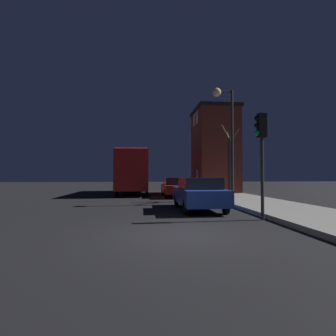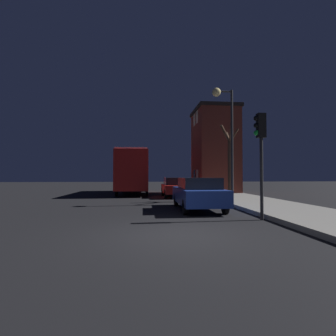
{
  "view_description": "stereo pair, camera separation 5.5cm",
  "coord_description": "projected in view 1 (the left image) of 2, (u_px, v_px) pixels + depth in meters",
  "views": [
    {
      "loc": [
        -1.03,
        -7.21,
        1.62
      ],
      "look_at": [
        0.97,
        13.0,
        2.2
      ],
      "focal_mm": 28.0,
      "sensor_mm": 36.0,
      "label": 1
    },
    {
      "loc": [
        -0.97,
        -7.21,
        1.62
      ],
      "look_at": [
        0.97,
        13.0,
        2.2
      ],
      "focal_mm": 28.0,
      "sensor_mm": 36.0,
      "label": 2
    }
  ],
  "objects": [
    {
      "name": "traffic_light",
      "position": [
        261.0,
        143.0,
        9.6
      ],
      "size": [
        0.43,
        0.24,
        3.91
      ],
      "color": "#28282B",
      "rests_on": "ground"
    },
    {
      "name": "bare_tree",
      "position": [
        230.0,
        161.0,
        16.55
      ],
      "size": [
        1.41,
        2.08,
        4.64
      ],
      "color": "#473323",
      "rests_on": "sidewalk"
    },
    {
      "name": "ground_plane",
      "position": [
        179.0,
        234.0,
        7.23
      ],
      "size": [
        120.0,
        120.0,
        0.0
      ],
      "primitive_type": "plane",
      "color": "black"
    },
    {
      "name": "brick_building",
      "position": [
        214.0,
        150.0,
        23.71
      ],
      "size": [
        3.66,
        4.88,
        7.49
      ],
      "color": "brown",
      "rests_on": "sidewalk"
    },
    {
      "name": "streetlamp",
      "position": [
        224.0,
        118.0,
        15.0
      ],
      "size": [
        1.22,
        0.5,
        6.47
      ],
      "color": "#28282B",
      "rests_on": "sidewalk"
    },
    {
      "name": "car_mid_lane",
      "position": [
        175.0,
        187.0,
        19.73
      ],
      "size": [
        1.73,
        4.35,
        1.47
      ],
      "color": "#B21E19",
      "rests_on": "ground"
    },
    {
      "name": "bus",
      "position": [
        133.0,
        169.0,
        23.41
      ],
      "size": [
        2.54,
        9.31,
        3.68
      ],
      "color": "red",
      "rests_on": "ground"
    },
    {
      "name": "car_near_lane",
      "position": [
        198.0,
        193.0,
        12.34
      ],
      "size": [
        1.88,
        4.56,
        1.52
      ],
      "color": "navy",
      "rests_on": "ground"
    }
  ]
}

